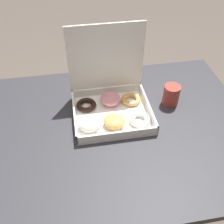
{
  "coord_description": "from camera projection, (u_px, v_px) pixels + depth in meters",
  "views": [
    {
      "loc": [
        -0.12,
        -0.76,
        1.52
      ],
      "look_at": [
        0.02,
        0.08,
        0.72
      ],
      "focal_mm": 42.0,
      "sensor_mm": 36.0,
      "label": 1
    }
  ],
  "objects": [
    {
      "name": "coffee_mug",
      "position": [
        171.0,
        94.0,
        1.2
      ],
      "size": [
        0.07,
        0.07,
        0.09
      ],
      "color": "#A3382D",
      "rests_on": "dining_table"
    },
    {
      "name": "dining_table",
      "position": [
        110.0,
        141.0,
        1.18
      ],
      "size": [
        1.24,
        0.89,
        0.7
      ],
      "color": "#2D2D33",
      "rests_on": "ground_plane"
    },
    {
      "name": "ground_plane",
      "position": [
        111.0,
        207.0,
        1.6
      ],
      "size": [
        8.0,
        8.0,
        0.0
      ],
      "primitive_type": "plane",
      "color": "#564C44"
    },
    {
      "name": "donut_box",
      "position": [
        109.0,
        100.0,
        1.16
      ],
      "size": [
        0.34,
        0.31,
        0.36
      ],
      "color": "white",
      "rests_on": "dining_table"
    }
  ]
}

